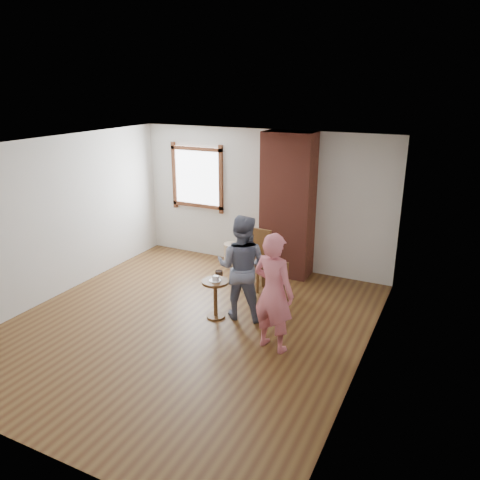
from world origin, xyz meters
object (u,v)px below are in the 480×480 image
at_px(stoneware_crock, 233,255).
at_px(dining_chair_left, 255,255).
at_px(dining_chair_right, 275,288).
at_px(person_pink, 273,292).
at_px(side_table, 215,293).
at_px(man, 242,267).

xyz_separation_m(stoneware_crock, dining_chair_left, (0.76, -0.65, 0.34)).
relative_size(dining_chair_right, person_pink, 0.53).
xyz_separation_m(side_table, man, (0.33, 0.21, 0.40)).
relative_size(dining_chair_left, side_table, 1.67).
distance_m(dining_chair_right, person_pink, 0.91).
xyz_separation_m(man, person_pink, (0.76, -0.63, 0.01)).
xyz_separation_m(dining_chair_left, side_table, (-0.05, -1.34, -0.16)).
height_order(dining_chair_left, person_pink, person_pink).
distance_m(dining_chair_left, dining_chair_right, 1.23).
relative_size(dining_chair_right, side_table, 1.43).
distance_m(stoneware_crock, side_table, 2.12).
distance_m(stoneware_crock, person_pink, 3.07).
relative_size(side_table, man, 0.38).
bearing_deg(person_pink, side_table, -8.72).
relative_size(dining_chair_right, man, 0.54).
distance_m(dining_chair_right, side_table, 0.89).
bearing_deg(person_pink, dining_chair_left, -47.00).
relative_size(stoneware_crock, man, 0.28).
bearing_deg(man, stoneware_crock, -67.22).
bearing_deg(side_table, dining_chair_right, 25.19).
distance_m(side_table, man, 0.56).
bearing_deg(dining_chair_left, man, -72.73).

